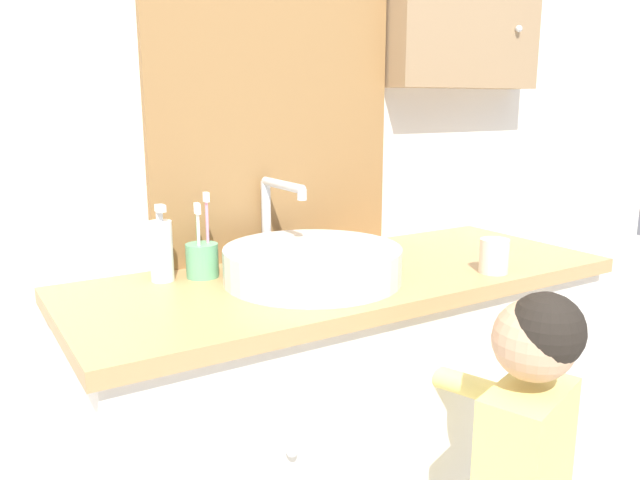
{
  "coord_description": "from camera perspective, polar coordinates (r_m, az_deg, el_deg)",
  "views": [
    {
      "loc": [
        -0.81,
        -0.83,
        1.29
      ],
      "look_at": [
        -0.11,
        0.3,
        0.99
      ],
      "focal_mm": 35.0,
      "sensor_mm": 36.0,
      "label": 1
    }
  ],
  "objects": [
    {
      "name": "vanity_counter",
      "position": [
        1.65,
        2.43,
        -17.93
      ],
      "size": [
        1.3,
        0.51,
        0.89
      ],
      "color": "silver",
      "rests_on": "ground_plane"
    },
    {
      "name": "sink_basin",
      "position": [
        1.4,
        -0.76,
        -2.04
      ],
      "size": [
        0.4,
        0.45,
        0.21
      ],
      "color": "silver",
      "rests_on": "vanity_counter"
    },
    {
      "name": "wall_back",
      "position": [
        1.67,
        -1.81,
        12.32
      ],
      "size": [
        3.2,
        0.18,
        2.5
      ],
      "color": "silver",
      "rests_on": "ground_plane"
    },
    {
      "name": "drinking_cup",
      "position": [
        1.52,
        15.62,
        -1.41
      ],
      "size": [
        0.07,
        0.07,
        0.08
      ],
      "primitive_type": "cylinder",
      "color": "silver",
      "rests_on": "vanity_counter"
    },
    {
      "name": "soap_dispenser",
      "position": [
        1.43,
        -14.3,
        -0.87
      ],
      "size": [
        0.05,
        0.05,
        0.17
      ],
      "color": "white",
      "rests_on": "vanity_counter"
    },
    {
      "name": "toothbrush_holder",
      "position": [
        1.45,
        -10.72,
        -1.62
      ],
      "size": [
        0.07,
        0.07,
        0.19
      ],
      "color": "#66B27F",
      "rests_on": "vanity_counter"
    }
  ]
}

